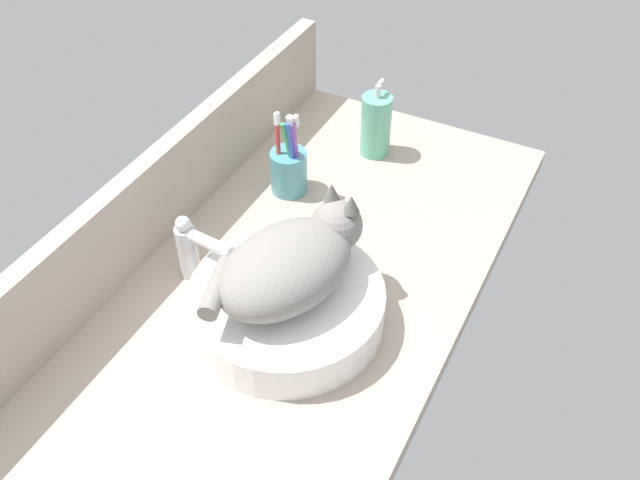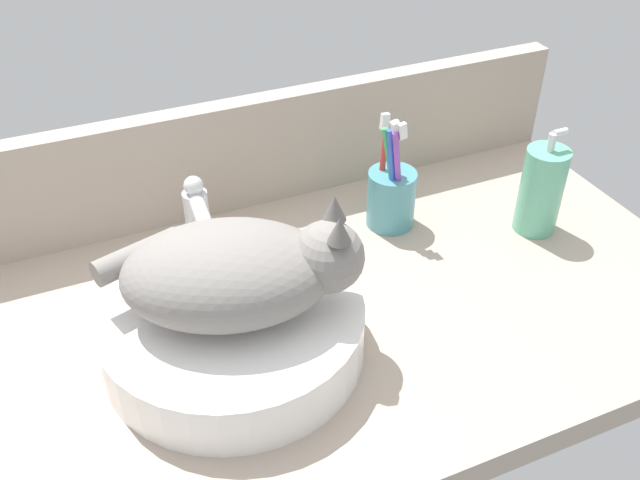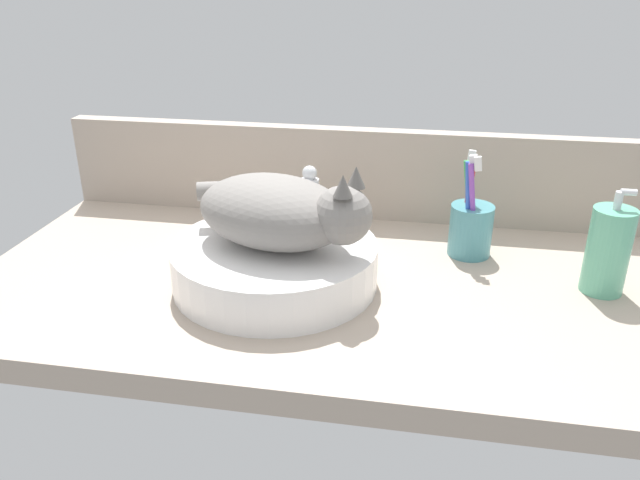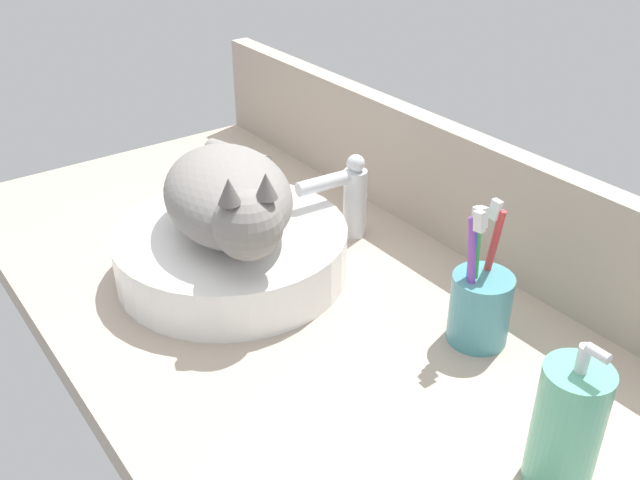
{
  "view_description": "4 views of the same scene",
  "coord_description": "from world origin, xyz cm",
  "px_view_note": "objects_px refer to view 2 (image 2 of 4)",
  "views": [
    {
      "loc": [
        -77.54,
        -44.89,
        92.9
      ],
      "look_at": [
        4.61,
        -2.64,
        7.07
      ],
      "focal_mm": 40.0,
      "sensor_mm": 36.0,
      "label": 1
    },
    {
      "loc": [
        -24.84,
        -66.89,
        65.65
      ],
      "look_at": [
        5.86,
        3.56,
        8.31
      ],
      "focal_mm": 40.0,
      "sensor_mm": 36.0,
      "label": 2
    },
    {
      "loc": [
        13.79,
        -90.52,
        47.91
      ],
      "look_at": [
        -1.42,
        -4.92,
        9.0
      ],
      "focal_mm": 35.0,
      "sensor_mm": 36.0,
      "label": 3
    },
    {
      "loc": [
        68.22,
        -44.24,
        55.97
      ],
      "look_at": [
        1.4,
        4.52,
        7.6
      ],
      "focal_mm": 40.0,
      "sensor_mm": 36.0,
      "label": 4
    }
  ],
  "objects_px": {
    "cat": "(239,271)",
    "faucet": "(199,219)",
    "soap_dispenser": "(541,190)",
    "toothbrush_cup": "(391,196)",
    "sink_basin": "(233,330)"
  },
  "relations": [
    {
      "from": "cat",
      "to": "faucet",
      "type": "relative_size",
      "value": 2.24
    },
    {
      "from": "soap_dispenser",
      "to": "toothbrush_cup",
      "type": "height_order",
      "value": "toothbrush_cup"
    },
    {
      "from": "faucet",
      "to": "toothbrush_cup",
      "type": "relative_size",
      "value": 0.73
    },
    {
      "from": "sink_basin",
      "to": "toothbrush_cup",
      "type": "distance_m",
      "value": 0.36
    },
    {
      "from": "sink_basin",
      "to": "faucet",
      "type": "height_order",
      "value": "faucet"
    },
    {
      "from": "cat",
      "to": "faucet",
      "type": "xyz_separation_m",
      "value": [
        0.0,
        0.2,
        -0.06
      ]
    },
    {
      "from": "cat",
      "to": "soap_dispenser",
      "type": "height_order",
      "value": "cat"
    },
    {
      "from": "cat",
      "to": "faucet",
      "type": "height_order",
      "value": "cat"
    },
    {
      "from": "sink_basin",
      "to": "cat",
      "type": "relative_size",
      "value": 1.08
    },
    {
      "from": "soap_dispenser",
      "to": "faucet",
      "type": "bearing_deg",
      "value": 165.3
    },
    {
      "from": "faucet",
      "to": "soap_dispenser",
      "type": "bearing_deg",
      "value": -14.7
    },
    {
      "from": "toothbrush_cup",
      "to": "cat",
      "type": "bearing_deg",
      "value": -150.08
    },
    {
      "from": "soap_dispenser",
      "to": "toothbrush_cup",
      "type": "distance_m",
      "value": 0.23
    },
    {
      "from": "faucet",
      "to": "toothbrush_cup",
      "type": "height_order",
      "value": "toothbrush_cup"
    },
    {
      "from": "sink_basin",
      "to": "soap_dispenser",
      "type": "bearing_deg",
      "value": 7.43
    }
  ]
}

